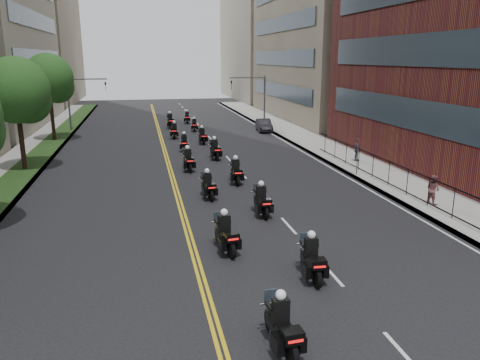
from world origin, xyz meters
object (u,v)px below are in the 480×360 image
object	(u,v)px
motorcycle_5	(236,172)
parked_sedan	(264,125)
motorcycle_11	(194,125)
motorcycle_9	(202,137)
motorcycle_1	(312,260)
motorcycle_2	(225,235)
motorcycle_10	(174,131)
motorcycle_13	(187,118)
motorcycle_0	(282,327)
motorcycle_12	(170,121)
motorcycle_8	(184,143)
motorcycle_3	(262,202)
motorcycle_6	(188,161)
motorcycle_7	(215,150)
pedestrian_b	(433,189)
pedestrian_c	(357,150)
motorcycle_4	(208,187)

from	to	relation	value
motorcycle_5	parked_sedan	distance (m)	21.26
motorcycle_11	motorcycle_9	bearing A→B (deg)	-86.54
motorcycle_1	motorcycle_2	size ratio (longest dim) A/B	0.99
motorcycle_10	motorcycle_13	size ratio (longest dim) A/B	1.06
motorcycle_0	motorcycle_2	size ratio (longest dim) A/B	0.96
motorcycle_5	motorcycle_12	bearing A→B (deg)	98.77
motorcycle_8	motorcycle_9	xyz separation A→B (m)	(1.91, 3.04, 0.01)
motorcycle_2	parked_sedan	world-z (taller)	motorcycle_2
motorcycle_3	motorcycle_6	bearing A→B (deg)	103.59
motorcycle_5	motorcycle_1	bearing A→B (deg)	-86.81
motorcycle_2	motorcycle_3	size ratio (longest dim) A/B	1.02
motorcycle_7	motorcycle_11	size ratio (longest dim) A/B	1.15
pedestrian_b	motorcycle_8	bearing A→B (deg)	20.09
parked_sedan	motorcycle_10	bearing A→B (deg)	-159.81
parked_sedan	motorcycle_12	bearing A→B (deg)	161.18
motorcycle_7	motorcycle_9	distance (m)	6.76
motorcycle_9	motorcycle_0	bearing A→B (deg)	-96.99
motorcycle_0	pedestrian_c	distance (m)	24.01
motorcycle_0	motorcycle_9	world-z (taller)	motorcycle_0
motorcycle_2	motorcycle_5	bearing A→B (deg)	68.53
motorcycle_13	pedestrian_b	distance (m)	35.92
motorcycle_2	motorcycle_11	bearing A→B (deg)	77.92
motorcycle_4	parked_sedan	size ratio (longest dim) A/B	0.57
motorcycle_4	pedestrian_b	xyz separation A→B (m)	(11.24, -3.94, 0.27)
motorcycle_8	pedestrian_c	bearing A→B (deg)	-25.85
motorcycle_10	parked_sedan	world-z (taller)	motorcycle_10
motorcycle_8	pedestrian_c	size ratio (longest dim) A/B	1.28
motorcycle_6	motorcycle_7	distance (m)	4.09
motorcycle_6	parked_sedan	bearing A→B (deg)	56.02
motorcycle_11	parked_sedan	bearing A→B (deg)	-7.57
motorcycle_6	motorcycle_10	world-z (taller)	motorcycle_6
motorcycle_6	motorcycle_13	bearing A→B (deg)	81.32
parked_sedan	pedestrian_b	distance (m)	26.85
motorcycle_5	pedestrian_c	xyz separation A→B (m)	(9.83, 3.76, 0.33)
motorcycle_3	motorcycle_12	size ratio (longest dim) A/B	0.92
motorcycle_3	parked_sedan	distance (m)	27.19
motorcycle_8	parked_sedan	world-z (taller)	motorcycle_8
motorcycle_1	motorcycle_6	world-z (taller)	motorcycle_6
motorcycle_1	motorcycle_9	world-z (taller)	motorcycle_1
motorcycle_0	motorcycle_2	distance (m)	6.76
motorcycle_12	parked_sedan	size ratio (longest dim) A/B	0.65
motorcycle_4	parked_sedan	xyz separation A→B (m)	(9.22, 22.83, -0.01)
motorcycle_7	parked_sedan	world-z (taller)	motorcycle_7
motorcycle_1	motorcycle_10	bearing A→B (deg)	99.22
motorcycle_0	pedestrian_b	size ratio (longest dim) A/B	1.48
motorcycle_4	motorcycle_9	size ratio (longest dim) A/B	1.00
motorcycle_12	parked_sedan	world-z (taller)	motorcycle_12
motorcycle_6	motorcycle_0	bearing A→B (deg)	-92.19
motorcycle_4	motorcycle_13	xyz separation A→B (m)	(1.93, 30.76, -0.02)
motorcycle_4	motorcycle_12	bearing A→B (deg)	84.70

